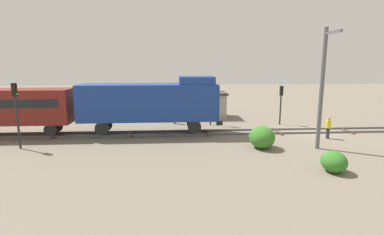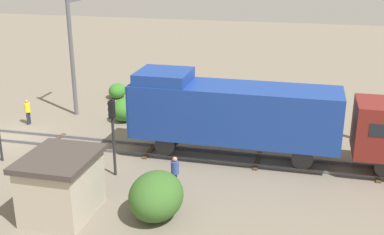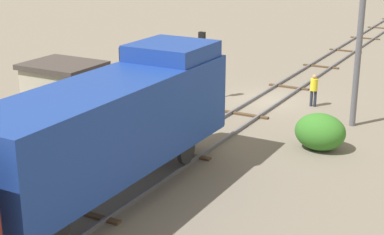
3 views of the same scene
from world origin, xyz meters
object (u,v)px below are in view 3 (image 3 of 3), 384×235
object	(u,v)px
traffic_signal_near	(202,53)
worker_near_track	(314,88)
relay_hut	(64,90)
catenary_mast	(361,34)
locomotive	(115,121)
traffic_signal_mid	(124,75)
worker_by_signal	(60,134)

from	to	relation	value
traffic_signal_near	worker_near_track	distance (m)	6.09
worker_near_track	relay_hut	distance (m)	12.59
catenary_mast	worker_near_track	bearing A→B (deg)	-38.64
traffic_signal_near	relay_hut	world-z (taller)	traffic_signal_near
relay_hut	locomotive	bearing A→B (deg)	141.22
locomotive	relay_hut	world-z (taller)	locomotive
traffic_signal_mid	relay_hut	world-z (taller)	traffic_signal_mid
worker_near_track	traffic_signal_mid	bearing A→B (deg)	-144.98
locomotive	worker_by_signal	distance (m)	4.94
worker_by_signal	relay_hut	xyz separation A→B (m)	(3.30, -4.12, 0.40)
traffic_signal_near	traffic_signal_mid	bearing A→B (deg)	88.29
locomotive	worker_by_signal	size ratio (longest dim) A/B	6.82
traffic_signal_mid	catenary_mast	distance (m)	10.69
traffic_signal_mid	worker_by_signal	bearing A→B (deg)	76.79
locomotive	worker_by_signal	world-z (taller)	locomotive
catenary_mast	worker_by_signal	bearing A→B (deg)	46.52
worker_near_track	catenary_mast	size ratio (longest dim) A/B	0.21
traffic_signal_near	worker_by_signal	size ratio (longest dim) A/B	2.17
traffic_signal_mid	worker_near_track	size ratio (longest dim) A/B	2.34
worker_near_track	relay_hut	size ratio (longest dim) A/B	0.49
traffic_signal_mid	worker_near_track	xyz separation A→B (m)	(-5.80, -8.48, -1.78)
worker_near_track	relay_hut	bearing A→B (deg)	-162.49
traffic_signal_near	worker_near_track	bearing A→B (deg)	-162.34
locomotive	relay_hut	size ratio (longest dim) A/B	3.31
relay_hut	worker_near_track	bearing A→B (deg)	-141.86
catenary_mast	relay_hut	xyz separation A→B (m)	(12.56, 5.65, -2.92)
locomotive	traffic_signal_near	size ratio (longest dim) A/B	3.15
worker_by_signal	relay_hut	distance (m)	5.29
locomotive	worker_near_track	distance (m)	14.12
worker_near_track	relay_hut	world-z (taller)	relay_hut
worker_by_signal	catenary_mast	distance (m)	13.86
traffic_signal_mid	catenary_mast	xyz separation A→B (m)	(-8.46, -6.36, 1.53)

